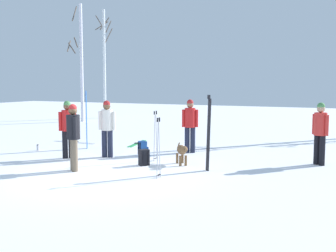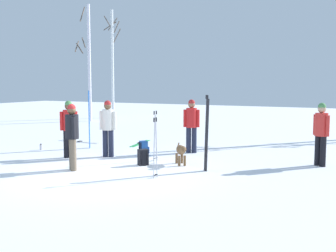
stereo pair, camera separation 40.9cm
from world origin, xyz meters
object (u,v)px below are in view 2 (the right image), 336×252
ski_pair_lying_0 (140,143)px  water_bottle_0 (41,147)px  person_0 (72,132)px  ski_pair_planted_0 (207,134)px  ski_poles_0 (155,146)px  ski_poles_1 (155,134)px  person_1 (321,130)px  backpack_1 (143,157)px  birch_tree_1 (89,61)px  dog (181,151)px  birch_tree_0 (113,61)px  person_3 (69,125)px  ski_pair_planted_1 (89,120)px  ski_pair_lying_1 (79,142)px  person_4 (191,122)px  backpack_0 (144,148)px  person_2 (108,125)px

ski_pair_lying_0 → water_bottle_0: bearing=-129.1°
person_0 → ski_pair_planted_0: ski_pair_planted_0 is taller
ski_poles_0 → water_bottle_0: (-5.38, 1.86, -0.67)m
ski_poles_0 → ski_poles_1: bearing=118.5°
person_1 → backpack_1: (-4.34, -2.08, -0.77)m
ski_poles_0 → birch_tree_1: (-10.31, 10.94, 2.67)m
dog → birch_tree_0: birch_tree_0 is taller
person_3 → ski_pair_lying_0: person_3 is taller
ski_pair_planted_1 → backpack_1: 3.66m
person_1 → birch_tree_1: birch_tree_1 is taller
ski_pair_lying_1 → water_bottle_0: water_bottle_0 is taller
dog → ski_pair_planted_1: (-4.04, 1.22, 0.60)m
person_4 → birch_tree_0: bearing=134.7°
backpack_0 → ski_poles_0: bearing=-54.8°
backpack_1 → water_bottle_0: size_ratio=2.13×
ski_pair_lying_1 → birch_tree_1: birch_tree_1 is taller
ski_pair_planted_1 → birch_tree_1: birch_tree_1 is taller
person_4 → water_bottle_0: (-4.72, -1.77, -0.88)m
ski_pair_lying_0 → person_4: bearing=-21.5°
person_3 → ski_pair_lying_1: 3.42m
ski_pair_lying_0 → birch_tree_1: 10.15m
person_1 → ski_pair_lying_0: bearing=168.2°
person_1 → ski_pair_lying_1: size_ratio=0.93×
water_bottle_0 → birch_tree_0: (-5.04, 11.65, 3.46)m
person_3 → person_4: (2.93, 2.45, 0.00)m
person_0 → ski_pair_lying_1: bearing=127.3°
dog → backpack_1: (-0.91, -0.51, -0.17)m
person_2 → backpack_1: size_ratio=3.90×
ski_poles_0 → birch_tree_0: bearing=127.6°
backpack_1 → person_2: bearing=158.1°
person_4 → birch_tree_1: (-9.65, 7.30, 2.46)m
person_4 → ski_poles_0: size_ratio=1.19×
backpack_1 → backpack_0: bearing=119.3°
person_3 → backpack_0: bearing=37.8°
person_4 → ski_pair_lying_0: person_4 is taller
dog → water_bottle_0: (-5.26, 0.17, -0.29)m
person_0 → ski_pair_planted_0: (3.13, 1.42, -0.01)m
ski_pair_lying_1 → person_1: bearing=-4.2°
backpack_1 → water_bottle_0: (-4.35, 0.68, -0.12)m
person_0 → birch_tree_0: bearing=120.6°
person_4 → birch_tree_1: bearing=142.9°
ski_poles_0 → birch_tree_0: size_ratio=0.21×
ski_poles_1 → person_3: bearing=-164.0°
person_0 → birch_tree_0: size_ratio=0.25×
person_3 → person_0: bearing=-47.3°
water_bottle_0 → birch_tree_1: bearing=118.5°
ski_pair_planted_1 → birch_tree_1: 10.40m
ski_pair_planted_1 → birch_tree_0: size_ratio=0.29×
person_1 → water_bottle_0: (-8.69, -1.40, -0.88)m
birch_tree_0 → person_0: bearing=-59.4°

